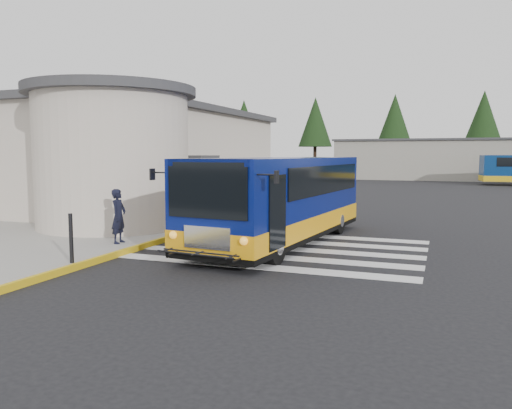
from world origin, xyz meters
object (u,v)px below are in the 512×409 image
(bollard, at_px, (71,238))
(pedestrian_b, at_px, (125,208))
(transit_bus, at_px, (281,203))
(pedestrian_a, at_px, (119,216))

(bollard, bearing_deg, pedestrian_b, 109.78)
(transit_bus, distance_m, pedestrian_b, 5.09)
(pedestrian_a, xyz_separation_m, bollard, (0.54, -2.56, -0.19))
(transit_bus, bearing_deg, pedestrian_a, -143.34)
(pedestrian_a, height_order, bollard, pedestrian_a)
(transit_bus, xyz_separation_m, pedestrian_a, (-4.03, -2.43, -0.30))
(pedestrian_a, bearing_deg, pedestrian_b, 22.42)
(transit_bus, height_order, pedestrian_b, transit_bus)
(transit_bus, bearing_deg, bollard, -119.44)
(pedestrian_a, distance_m, pedestrian_b, 1.99)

